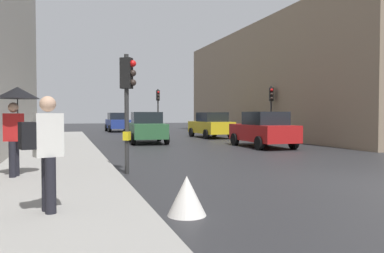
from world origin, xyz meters
name	(u,v)px	position (x,y,z in m)	size (l,w,h in m)	color
ground_plane	(372,183)	(0.00, 0.00, 0.00)	(120.00, 120.00, 0.00)	#28282B
sidewalk_kerb	(57,162)	(-7.25, 6.00, 0.08)	(3.17, 40.00, 0.16)	gray
building_facade_right	(317,83)	(11.67, 17.85, 4.03)	(12.00, 24.54, 8.06)	gray
traffic_light_near_right	(127,92)	(-5.35, 3.24, 2.27)	(0.44, 0.37, 3.29)	#2D2D2D
traffic_light_mid_street	(271,103)	(5.36, 13.95, 2.35)	(0.33, 0.45, 3.41)	#2D2D2D
traffic_light_far_median	(158,103)	(0.26, 23.32, 2.54)	(0.24, 0.43, 3.68)	#2D2D2D
car_red_sedan	(263,130)	(2.31, 9.46, 0.88)	(2.05, 4.22, 1.76)	red
car_green_estate	(147,127)	(-2.57, 14.14, 0.88)	(2.28, 4.33, 1.76)	#2D6038
car_blue_van	(118,122)	(-2.35, 28.62, 0.88)	(2.08, 4.23, 1.76)	navy
car_yellow_taxi	(211,125)	(2.60, 17.33, 0.88)	(2.16, 4.27, 1.76)	yellow
pedestrian_with_umbrella	(16,106)	(-8.07, 2.65, 1.84)	(1.00, 1.00, 2.14)	black
pedestrian_with_black_backpack	(45,147)	(-7.26, -1.10, 1.16)	(0.65, 0.43, 1.77)	black
warning_sign_triangle	(187,196)	(-5.10, -1.36, 0.33)	(0.64, 0.64, 0.65)	silver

